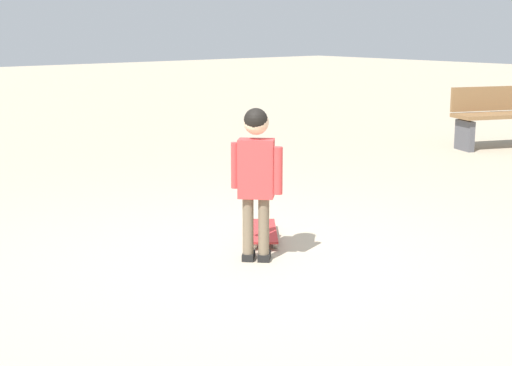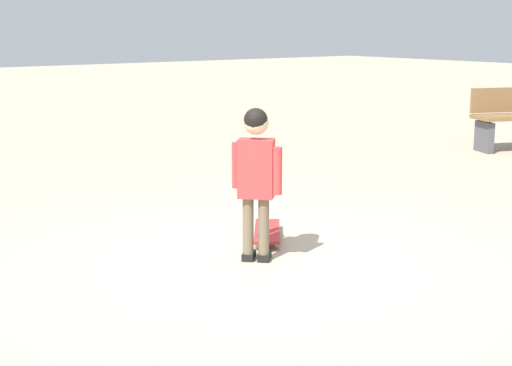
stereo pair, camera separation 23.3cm
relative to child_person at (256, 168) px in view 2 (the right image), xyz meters
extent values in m
plane|color=tan|center=(0.00, 0.04, -0.66)|extent=(50.00, 50.00, 0.00)
cylinder|color=brown|center=(0.04, -0.04, -0.42)|extent=(0.08, 0.08, 0.42)
cube|color=black|center=(0.02, -0.06, -0.63)|extent=(0.16, 0.16, 0.05)
cylinder|color=brown|center=(-0.04, 0.04, -0.42)|extent=(0.08, 0.08, 0.42)
cube|color=black|center=(-0.06, 0.02, -0.63)|extent=(0.16, 0.16, 0.05)
cube|color=#D13838|center=(0.00, 0.00, -0.01)|extent=(0.27, 0.27, 0.40)
cylinder|color=#D13838|center=(0.04, -0.18, -0.01)|extent=(0.06, 0.06, 0.32)
cylinder|color=#D13838|center=(-0.06, 0.15, -0.01)|extent=(0.06, 0.06, 0.32)
sphere|color=beige|center=(0.00, 0.00, 0.31)|extent=(0.17, 0.17, 0.17)
sphere|color=black|center=(0.01, 0.01, 0.32)|extent=(0.16, 0.16, 0.16)
cube|color=#B22D2D|center=(-0.39, -0.37, -0.59)|extent=(0.56, 0.64, 0.02)
cube|color=#B7B7BC|center=(-0.53, -0.56, -0.61)|extent=(0.10, 0.09, 0.02)
cube|color=#B7B7BC|center=(-0.24, -0.19, -0.61)|extent=(0.10, 0.09, 0.02)
cylinder|color=beige|center=(-0.48, -0.60, -0.63)|extent=(0.06, 0.06, 0.06)
cylinder|color=beige|center=(-0.59, -0.51, -0.63)|extent=(0.06, 0.06, 0.06)
cylinder|color=beige|center=(-0.19, -0.24, -0.63)|extent=(0.06, 0.06, 0.06)
cylinder|color=beige|center=(-0.30, -0.15, -0.63)|extent=(0.06, 0.06, 0.06)
cube|color=#4C4C51|center=(-5.07, -1.88, -0.46)|extent=(0.21, 0.36, 0.39)
camera|label=1|loc=(3.21, 3.86, 0.95)|focal=53.10mm
camera|label=2|loc=(3.02, 4.00, 0.95)|focal=53.10mm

